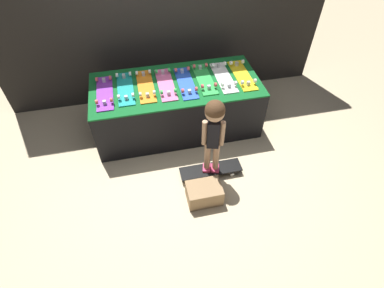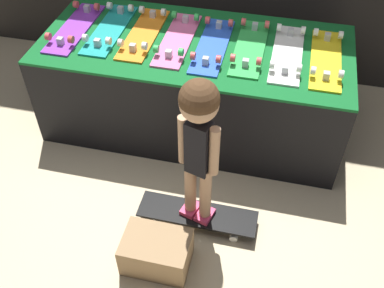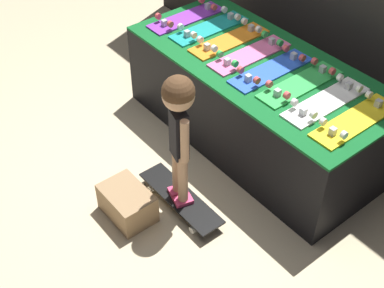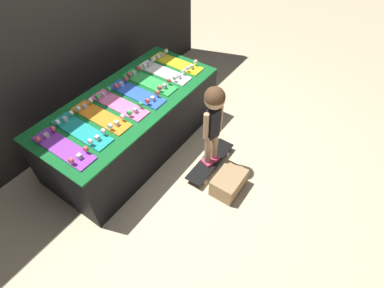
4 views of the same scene
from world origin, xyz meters
name	(u,v)px [view 4 (image 4 of 4)]	position (x,y,z in m)	size (l,w,h in m)	color
ground_plane	(177,166)	(0.00, 0.00, 0.00)	(16.00, 16.00, 0.00)	beige
back_wall	(62,29)	(0.00, 1.50, 1.29)	(4.74, 0.10, 2.59)	black
display_rack	(133,123)	(0.00, 0.65, 0.36)	(2.18, 0.99, 0.72)	black
skateboard_purple_on_rack	(63,147)	(-0.89, 0.64, 0.74)	(0.20, 0.71, 0.09)	purple
skateboard_teal_on_rack	(81,130)	(-0.64, 0.68, 0.74)	(0.20, 0.71, 0.09)	teal
skateboard_orange_on_rack	(101,116)	(-0.38, 0.67, 0.74)	(0.20, 0.71, 0.09)	orange
skateboard_pink_on_rack	(119,104)	(-0.13, 0.66, 0.74)	(0.20, 0.71, 0.09)	pink
skateboard_blue_on_rack	(137,93)	(0.13, 0.63, 0.74)	(0.20, 0.71, 0.09)	blue
skateboard_green_on_rack	(149,81)	(0.38, 0.67, 0.74)	(0.20, 0.71, 0.09)	green
skateboard_white_on_rack	(164,72)	(0.64, 0.65, 0.74)	(0.20, 0.71, 0.09)	white
skateboard_yellow_on_rack	(177,63)	(0.89, 0.64, 0.74)	(0.20, 0.71, 0.09)	yellow
skateboard_on_floor	(210,161)	(0.24, -0.31, 0.07)	(0.76, 0.20, 0.09)	black
child	(214,114)	(0.24, -0.31, 0.82)	(0.24, 0.21, 1.04)	#E03D6B
storage_box	(229,182)	(0.07, -0.66, 0.11)	(0.39, 0.27, 0.23)	#A37F56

